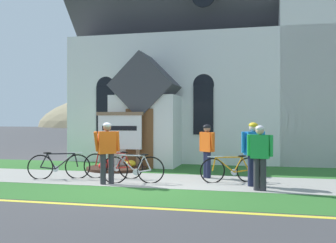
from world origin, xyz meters
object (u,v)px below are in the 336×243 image
object	(u,v)px
bicycle_white	(133,169)
bicycle_yellow	(113,165)
bicycle_silver	(59,166)
cyclist_in_yellow_jersey	(107,148)
bicycle_red	(231,169)
church_sign	(120,133)
cyclist_in_green_jersey	(253,149)
cyclist_in_blue_jersey	(207,147)
cyclist_in_orange_jersey	(260,153)

from	to	relation	value
bicycle_white	bicycle_yellow	world-z (taller)	bicycle_white
bicycle_white	bicycle_silver	size ratio (longest dim) A/B	1.02
bicycle_yellow	cyclist_in_yellow_jersey	bearing A→B (deg)	-77.73
bicycle_red	church_sign	bearing A→B (deg)	151.74
church_sign	cyclist_in_green_jersey	size ratio (longest dim) A/B	1.20
cyclist_in_blue_jersey	bicycle_yellow	bearing A→B (deg)	-166.11
bicycle_white	bicycle_yellow	size ratio (longest dim) A/B	0.94
cyclist_in_blue_jersey	cyclist_in_yellow_jersey	bearing A→B (deg)	-145.45
cyclist_in_yellow_jersey	bicycle_red	bearing A→B (deg)	18.22
bicycle_white	cyclist_in_yellow_jersey	xyz separation A→B (m)	(-0.61, -0.33, 0.57)
cyclist_in_green_jersey	bicycle_white	bearing A→B (deg)	-175.98
cyclist_in_green_jersey	cyclist_in_blue_jersey	bearing A→B (deg)	139.88
bicycle_red	bicycle_silver	world-z (taller)	bicycle_silver
church_sign	bicycle_silver	distance (m)	2.92
church_sign	bicycle_white	distance (m)	3.32
cyclist_in_blue_jersey	bicycle_white	bearing A→B (deg)	-143.65
church_sign	bicycle_white	size ratio (longest dim) A/B	1.17
church_sign	bicycle_yellow	size ratio (longest dim) A/B	1.11
bicycle_white	cyclist_in_blue_jersey	bearing A→B (deg)	36.35
bicycle_yellow	cyclist_in_yellow_jersey	distance (m)	1.19
bicycle_silver	cyclist_in_yellow_jersey	distance (m)	1.90
bicycle_silver	cyclist_in_orange_jersey	world-z (taller)	cyclist_in_orange_jersey
cyclist_in_green_jersey	bicycle_silver	bearing A→B (deg)	179.89
bicycle_red	bicycle_yellow	xyz separation A→B (m)	(-3.40, -0.02, 0.02)
church_sign	cyclist_in_green_jersey	xyz separation A→B (m)	(4.60, -2.64, -0.30)
cyclist_in_yellow_jersey	cyclist_in_orange_jersey	distance (m)	3.95
cyclist_in_yellow_jersey	cyclist_in_blue_jersey	world-z (taller)	cyclist_in_yellow_jersey
bicycle_red	bicycle_yellow	size ratio (longest dim) A/B	0.90
church_sign	bicycle_yellow	xyz separation A→B (m)	(0.60, -2.17, -0.88)
bicycle_silver	cyclist_in_blue_jersey	distance (m)	4.34
cyclist_in_yellow_jersey	cyclist_in_orange_jersey	xyz separation A→B (m)	(3.95, -0.05, -0.05)
bicycle_white	cyclist_in_yellow_jersey	bearing A→B (deg)	-151.42
bicycle_red	cyclist_in_blue_jersey	distance (m)	1.12
cyclist_in_yellow_jersey	cyclist_in_blue_jersey	bearing A→B (deg)	34.55
cyclist_in_orange_jersey	cyclist_in_blue_jersey	bearing A→B (deg)	131.01
cyclist_in_yellow_jersey	cyclist_in_orange_jersey	size ratio (longest dim) A/B	1.04
bicycle_yellow	cyclist_in_green_jersey	size ratio (longest dim) A/B	1.09
bicycle_yellow	cyclist_in_yellow_jersey	size ratio (longest dim) A/B	1.09
church_sign	bicycle_silver	size ratio (longest dim) A/B	1.20
church_sign	bicycle_white	xyz separation A→B (m)	(1.43, -2.87, -0.88)
bicycle_red	cyclist_in_yellow_jersey	world-z (taller)	cyclist_in_yellow_jersey
church_sign	bicycle_red	distance (m)	4.63
bicycle_yellow	bicycle_silver	size ratio (longest dim) A/B	1.08
bicycle_silver	cyclist_in_orange_jersey	xyz separation A→B (m)	(5.66, -0.61, 0.54)
cyclist_in_yellow_jersey	cyclist_in_green_jersey	size ratio (longest dim) A/B	1.00
bicycle_yellow	cyclist_in_orange_jersey	size ratio (longest dim) A/B	1.13
bicycle_red	cyclist_in_yellow_jersey	xyz separation A→B (m)	(-3.18, -1.05, 0.60)
bicycle_red	cyclist_in_blue_jersey	size ratio (longest dim) A/B	1.02
bicycle_yellow	bicycle_silver	xyz separation A→B (m)	(-1.49, -0.46, -0.01)
bicycle_red	cyclist_in_yellow_jersey	bearing A→B (deg)	-161.78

